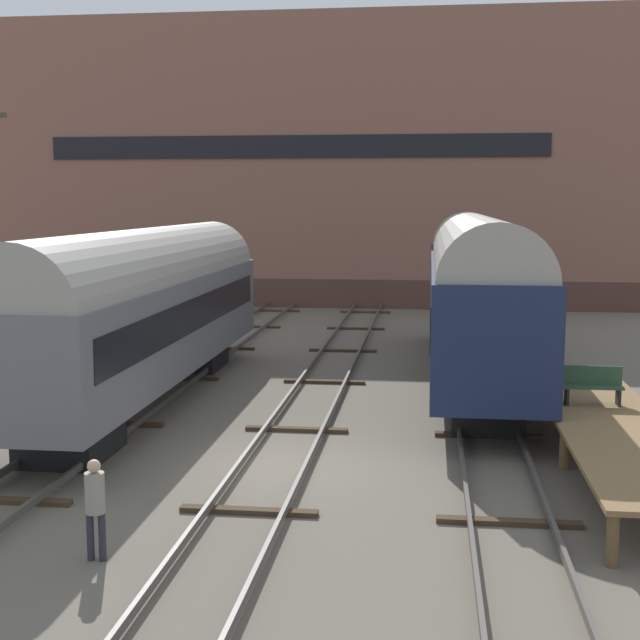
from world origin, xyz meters
The scene contains 10 objects.
ground_plane centered at (0.00, 0.00, 0.00)m, with size 200.00×200.00×0.00m, color #60594C.
track_left centered at (-4.76, 0.00, 0.14)m, with size 2.60×60.00×0.26m.
track_middle centered at (0.00, 0.00, 0.14)m, with size 2.60×60.00×0.26m.
track_right centered at (4.76, 0.00, 0.14)m, with size 2.60×60.00×0.26m.
train_car_navy centered at (4.76, 10.03, 3.05)m, with size 2.93×18.39×5.33m.
train_car_grey centered at (-4.76, 5.61, 2.84)m, with size 3.02×16.72×5.01m.
station_platform centered at (7.29, 0.58, 0.89)m, with size 2.42×10.80×0.97m.
bench centered at (7.16, 2.74, 1.46)m, with size 1.40×0.40×0.91m.
person_worker centered at (-2.01, -5.44, 1.01)m, with size 0.32×0.32×1.69m.
warehouse_building centered at (-4.00, 35.73, 7.85)m, with size 38.20×13.71×15.69m.
Camera 1 is at (3.28, -18.67, 5.79)m, focal length 50.00 mm.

